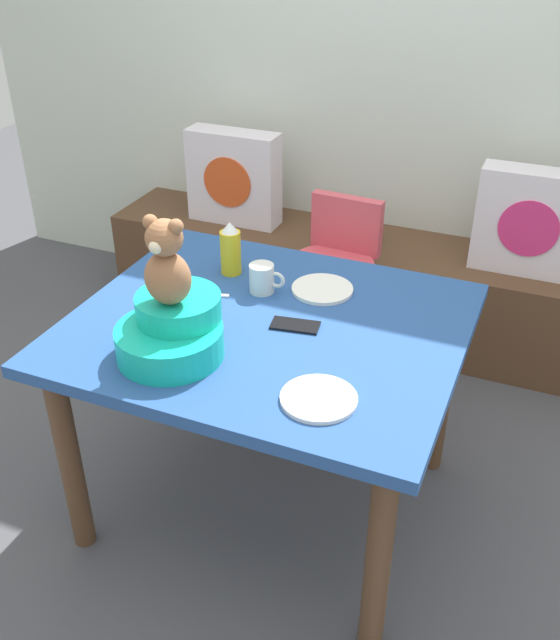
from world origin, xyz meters
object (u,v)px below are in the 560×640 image
object	(u,v)px
highchair	(333,269)
coffee_mug	(263,278)
pillow_floral_left	(234,177)
infant_seat_teal	(173,330)
teddy_bear	(166,264)
dinner_plate_near	(319,399)
cell_phone	(295,325)
ketchup_bottle	(231,249)
pillow_floral_right	(530,222)
book_stack	(354,232)
dinner_plate_far	(322,289)
dining_table	(267,351)

from	to	relation	value
highchair	coffee_mug	bearing A→B (deg)	-92.52
pillow_floral_left	infant_seat_teal	size ratio (longest dim) A/B	1.33
teddy_bear	coffee_mug	size ratio (longest dim) A/B	2.08
dinner_plate_near	cell_phone	bearing A→B (deg)	121.29
infant_seat_teal	coffee_mug	bearing A→B (deg)	78.04
ketchup_bottle	coffee_mug	distance (m)	0.18
pillow_floral_left	pillow_floral_right	size ratio (longest dim) A/B	1.00
book_stack	coffee_mug	world-z (taller)	coffee_mug
teddy_bear	ketchup_bottle	xyz separation A→B (m)	(-0.06, 0.50, -0.19)
infant_seat_teal	dinner_plate_far	xyz separation A→B (m)	(0.26, 0.49, -0.07)
dinner_plate_far	cell_phone	bearing A→B (deg)	-90.05
pillow_floral_left	coffee_mug	world-z (taller)	pillow_floral_left
highchair	dinner_plate_far	distance (m)	0.62
pillow_floral_left	dinner_plate_near	xyz separation A→B (m)	(0.98, -1.52, 0.07)
pillow_floral_left	infant_seat_teal	xyz separation A→B (m)	(0.53, -1.47, 0.13)
pillow_floral_left	infant_seat_teal	bearing A→B (deg)	-70.12
book_stack	coffee_mug	xyz separation A→B (m)	(0.02, -1.08, 0.29)
dinner_plate_near	coffee_mug	bearing A→B (deg)	127.92
dining_table	dinner_plate_near	size ratio (longest dim) A/B	5.81
dinner_plate_far	book_stack	bearing A→B (deg)	101.20
dinner_plate_far	infant_seat_teal	bearing A→B (deg)	-118.16
teddy_bear	dinner_plate_near	world-z (taller)	teddy_bear
pillow_floral_left	coffee_mug	xyz separation A→B (m)	(0.62, -1.06, 0.11)
dining_table	dinner_plate_far	size ratio (longest dim) A/B	5.81
teddy_bear	dinner_plate_far	distance (m)	0.62
dining_table	teddy_bear	bearing A→B (deg)	-125.35
dinner_plate_far	cell_phone	world-z (taller)	dinner_plate_far
pillow_floral_left	pillow_floral_right	distance (m)	1.35
infant_seat_teal	book_stack	bearing A→B (deg)	87.45
book_stack	infant_seat_teal	size ratio (longest dim) A/B	0.61
coffee_mug	dinner_plate_near	distance (m)	0.59
pillow_floral_right	cell_phone	bearing A→B (deg)	-114.65
book_stack	dining_table	bearing A→B (deg)	-84.95
book_stack	ketchup_bottle	xyz separation A→B (m)	(-0.13, -1.00, 0.33)
pillow_floral_left	ketchup_bottle	world-z (taller)	ketchup_bottle
infant_seat_teal	pillow_floral_right	bearing A→B (deg)	60.82
ketchup_bottle	highchair	bearing A→B (deg)	72.23
infant_seat_teal	cell_phone	world-z (taller)	infant_seat_teal
pillow_floral_right	ketchup_bottle	world-z (taller)	ketchup_bottle
dinner_plate_near	ketchup_bottle	bearing A→B (deg)	133.31
infant_seat_teal	teddy_bear	distance (m)	0.21
pillow_floral_left	dinner_plate_far	size ratio (longest dim) A/B	2.20
ketchup_bottle	cell_phone	bearing A→B (deg)	-35.98
teddy_bear	coffee_mug	distance (m)	0.48
cell_phone	dining_table	bearing A→B (deg)	86.40
ketchup_bottle	dinner_plate_far	xyz separation A→B (m)	(0.33, -0.00, -0.08)
pillow_floral_right	dinner_plate_far	distance (m)	1.13
highchair	dinner_plate_near	xyz separation A→B (m)	(0.34, -1.11, 0.22)
highchair	dinner_plate_far	size ratio (longest dim) A/B	3.95
cell_phone	book_stack	bearing A→B (deg)	0.10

